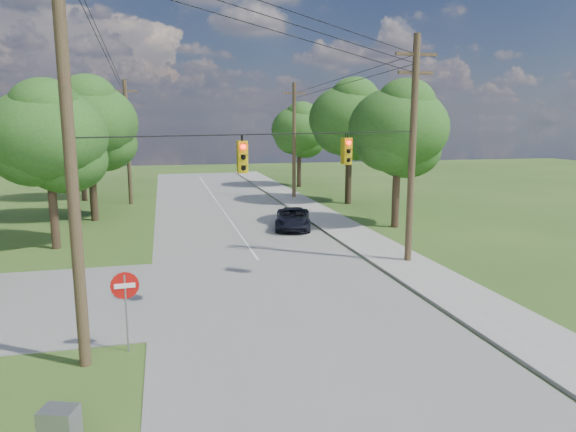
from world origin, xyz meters
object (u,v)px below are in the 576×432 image
object	(u,v)px
pole_north_e	(294,140)
pole_ne	(412,148)
do_not_enter_sign	(125,294)
pole_sw	(69,137)
car_main_north	(293,219)
pole_north_w	(128,141)

from	to	relation	value
pole_north_e	pole_ne	bearing A→B (deg)	-90.00
pole_ne	do_not_enter_sign	bearing A→B (deg)	-150.55
pole_sw	pole_ne	xyz separation A→B (m)	(13.50, 7.60, -0.76)
do_not_enter_sign	car_main_north	bearing A→B (deg)	55.91
pole_north_w	do_not_enter_sign	bearing A→B (deg)	-87.04
pole_north_e	do_not_enter_sign	world-z (taller)	pole_north_e
pole_north_e	pole_north_w	size ratio (longest dim) A/B	1.00
pole_north_e	car_main_north	distance (m)	14.20
pole_north_w	do_not_enter_sign	size ratio (longest dim) A/B	4.15
pole_sw	pole_north_w	world-z (taller)	pole_sw
pole_north_e	do_not_enter_sign	size ratio (longest dim) A/B	4.15
pole_sw	pole_north_e	distance (m)	32.55
pole_ne	car_main_north	bearing A→B (deg)	110.78
pole_north_e	car_main_north	bearing A→B (deg)	-104.61
pole_ne	do_not_enter_sign	size ratio (longest dim) A/B	4.36
pole_sw	pole_ne	world-z (taller)	pole_sw
car_main_north	pole_ne	bearing A→B (deg)	-54.93
pole_ne	pole_north_e	size ratio (longest dim) A/B	1.05
pole_sw	pole_north_e	xyz separation A→B (m)	(13.50, 29.60, -1.10)
pole_north_w	car_main_north	xyz separation A→B (m)	(10.50, -13.04, -4.46)
pole_north_e	pole_north_w	world-z (taller)	same
pole_sw	car_main_north	distance (m)	20.18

